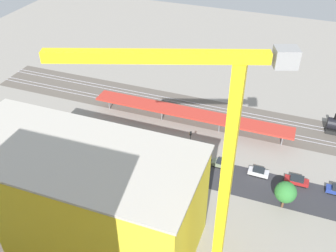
{
  "coord_description": "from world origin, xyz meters",
  "views": [
    {
      "loc": [
        -16.69,
        60.7,
        54.54
      ],
      "look_at": [
        5.64,
        1.25,
        9.06
      ],
      "focal_mm": 40.36,
      "sensor_mm": 36.0,
      "label": 1
    }
  ],
  "objects_px": {
    "box_truck_0": "(174,189)",
    "street_tree_0": "(46,131)",
    "traffic_light": "(190,140)",
    "platform_canopy_near": "(190,113)",
    "parked_car_4": "(193,155)",
    "parked_car_2": "(258,172)",
    "parked_car_7": "(104,134)",
    "construction_building": "(80,196)",
    "parked_car_1": "(296,181)",
    "parked_car_6": "(130,139)",
    "street_tree_1": "(286,192)",
    "parked_car_3": "(223,164)",
    "tower_crane": "(212,168)",
    "box_truck_1": "(64,161)",
    "street_tree_2": "(134,151)",
    "parked_car_5": "(163,148)"
  },
  "relations": [
    {
      "from": "parked_car_1",
      "to": "parked_car_7",
      "type": "relative_size",
      "value": 1.16
    },
    {
      "from": "box_truck_0",
      "to": "street_tree_0",
      "type": "bearing_deg",
      "value": -5.73
    },
    {
      "from": "parked_car_4",
      "to": "box_truck_1",
      "type": "distance_m",
      "value": 27.79
    },
    {
      "from": "box_truck_0",
      "to": "street_tree_2",
      "type": "xyz_separation_m",
      "value": [
        10.13,
        -3.66,
        3.72
      ]
    },
    {
      "from": "parked_car_1",
      "to": "tower_crane",
      "type": "bearing_deg",
      "value": 65.84
    },
    {
      "from": "parked_car_6",
      "to": "box_truck_0",
      "type": "bearing_deg",
      "value": 141.68
    },
    {
      "from": "street_tree_1",
      "to": "box_truck_1",
      "type": "bearing_deg",
      "value": 6.28
    },
    {
      "from": "parked_car_1",
      "to": "parked_car_5",
      "type": "bearing_deg",
      "value": -0.74
    },
    {
      "from": "construction_building",
      "to": "street_tree_1",
      "type": "bearing_deg",
      "value": -150.67
    },
    {
      "from": "construction_building",
      "to": "parked_car_1",
      "type": "bearing_deg",
      "value": -143.13
    },
    {
      "from": "parked_car_6",
      "to": "street_tree_1",
      "type": "xyz_separation_m",
      "value": [
        -35.84,
        7.97,
        3.15
      ]
    },
    {
      "from": "street_tree_1",
      "to": "traffic_light",
      "type": "distance_m",
      "value": 22.86
    },
    {
      "from": "parked_car_7",
      "to": "tower_crane",
      "type": "xyz_separation_m",
      "value": [
        -32.41,
        26.96,
        22.1
      ]
    },
    {
      "from": "parked_car_1",
      "to": "parked_car_5",
      "type": "xyz_separation_m",
      "value": [
        29.26,
        -0.38,
        0.0
      ]
    },
    {
      "from": "street_tree_2",
      "to": "parked_car_1",
      "type": "bearing_deg",
      "value": -165.93
    },
    {
      "from": "parked_car_1",
      "to": "construction_building",
      "type": "height_order",
      "value": "construction_building"
    },
    {
      "from": "parked_car_4",
      "to": "parked_car_7",
      "type": "distance_m",
      "value": 22.15
    },
    {
      "from": "construction_building",
      "to": "box_truck_0",
      "type": "xyz_separation_m",
      "value": [
        -11.55,
        -13.88,
        -7.4
      ]
    },
    {
      "from": "parked_car_4",
      "to": "street_tree_0",
      "type": "bearing_deg",
      "value": 16.02
    },
    {
      "from": "parked_car_1",
      "to": "parked_car_6",
      "type": "distance_m",
      "value": 37.74
    },
    {
      "from": "parked_car_3",
      "to": "construction_building",
      "type": "relative_size",
      "value": 0.12
    },
    {
      "from": "parked_car_3",
      "to": "box_truck_0",
      "type": "xyz_separation_m",
      "value": [
        6.91,
        11.48,
        0.88
      ]
    },
    {
      "from": "street_tree_1",
      "to": "street_tree_2",
      "type": "xyz_separation_m",
      "value": [
        30.47,
        0.62,
        1.41
      ]
    },
    {
      "from": "street_tree_0",
      "to": "traffic_light",
      "type": "xyz_separation_m",
      "value": [
        -30.17,
        -9.6,
        -1.26
      ]
    },
    {
      "from": "parked_car_1",
      "to": "parked_car_2",
      "type": "distance_m",
      "value": 7.68
    },
    {
      "from": "construction_building",
      "to": "parked_car_6",
      "type": "bearing_deg",
      "value": -81.73
    },
    {
      "from": "tower_crane",
      "to": "box_truck_1",
      "type": "height_order",
      "value": "tower_crane"
    },
    {
      "from": "parked_car_2",
      "to": "parked_car_7",
      "type": "relative_size",
      "value": 1.02
    },
    {
      "from": "tower_crane",
      "to": "box_truck_1",
      "type": "bearing_deg",
      "value": -22.28
    },
    {
      "from": "platform_canopy_near",
      "to": "parked_car_5",
      "type": "distance_m",
      "value": 12.04
    },
    {
      "from": "box_truck_0",
      "to": "street_tree_0",
      "type": "relative_size",
      "value": 1.11
    },
    {
      "from": "parked_car_4",
      "to": "parked_car_7",
      "type": "height_order",
      "value": "parked_car_7"
    },
    {
      "from": "tower_crane",
      "to": "parked_car_3",
      "type": "bearing_deg",
      "value": -82.86
    },
    {
      "from": "street_tree_0",
      "to": "parked_car_5",
      "type": "bearing_deg",
      "value": -159.43
    },
    {
      "from": "platform_canopy_near",
      "to": "construction_building",
      "type": "distance_m",
      "value": 38.44
    },
    {
      "from": "street_tree_1",
      "to": "box_truck_0",
      "type": "bearing_deg",
      "value": 11.88
    },
    {
      "from": "platform_canopy_near",
      "to": "parked_car_6",
      "type": "height_order",
      "value": "platform_canopy_near"
    },
    {
      "from": "parked_car_5",
      "to": "parked_car_6",
      "type": "distance_m",
      "value": 8.48
    },
    {
      "from": "parked_car_3",
      "to": "street_tree_2",
      "type": "distance_m",
      "value": 19.31
    },
    {
      "from": "construction_building",
      "to": "street_tree_1",
      "type": "height_order",
      "value": "construction_building"
    },
    {
      "from": "parked_car_1",
      "to": "construction_building",
      "type": "xyz_separation_m",
      "value": [
        33.78,
        25.64,
        8.26
      ]
    },
    {
      "from": "parked_car_3",
      "to": "street_tree_1",
      "type": "xyz_separation_m",
      "value": [
        -13.43,
        7.2,
        3.19
      ]
    },
    {
      "from": "box_truck_0",
      "to": "street_tree_0",
      "type": "distance_m",
      "value": 31.48
    },
    {
      "from": "box_truck_1",
      "to": "street_tree_2",
      "type": "xyz_separation_m",
      "value": [
        -14.59,
        -4.34,
        3.62
      ]
    },
    {
      "from": "platform_canopy_near",
      "to": "parked_car_4",
      "type": "distance_m",
      "value": 12.63
    },
    {
      "from": "parked_car_6",
      "to": "box_truck_1",
      "type": "height_order",
      "value": "box_truck_1"
    },
    {
      "from": "parked_car_7",
      "to": "parked_car_6",
      "type": "bearing_deg",
      "value": -177.48
    },
    {
      "from": "parked_car_4",
      "to": "traffic_light",
      "type": "height_order",
      "value": "traffic_light"
    },
    {
      "from": "street_tree_2",
      "to": "street_tree_1",
      "type": "bearing_deg",
      "value": -178.83
    },
    {
      "from": "parked_car_6",
      "to": "construction_building",
      "type": "bearing_deg",
      "value": 98.6
    }
  ]
}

